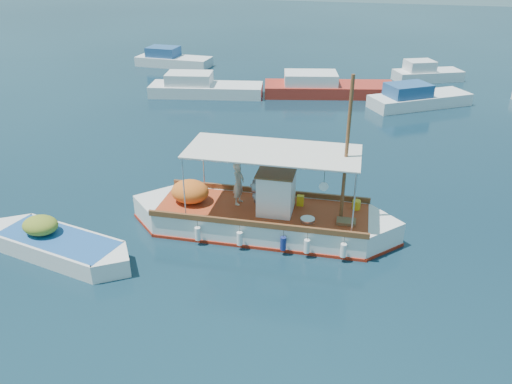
# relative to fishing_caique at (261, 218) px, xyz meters

# --- Properties ---
(ground) EXTENTS (160.00, 160.00, 0.00)m
(ground) POSITION_rel_fishing_caique_xyz_m (0.70, -0.37, -0.56)
(ground) COLOR black
(ground) RESTS_ON ground
(fishing_caique) EXTENTS (10.45, 3.19, 6.38)m
(fishing_caique) POSITION_rel_fishing_caique_xyz_m (0.00, 0.00, 0.00)
(fishing_caique) COLOR white
(fishing_caique) RESTS_ON ground
(dinghy) EXTENTS (6.08, 2.60, 1.51)m
(dinghy) POSITION_rel_fishing_caique_xyz_m (-6.52, -3.34, -0.24)
(dinghy) COLOR white
(dinghy) RESTS_ON ground
(bg_boat_nw) EXTENTS (8.24, 3.81, 1.80)m
(bg_boat_nw) POSITION_rel_fishing_caique_xyz_m (-8.48, 17.04, -0.06)
(bg_boat_nw) COLOR silver
(bg_boat_nw) RESTS_ON ground
(bg_boat_n) EXTENTS (9.62, 4.75, 1.80)m
(bg_boat_n) POSITION_rel_fishing_caique_xyz_m (-0.02, 19.34, -0.06)
(bg_boat_n) COLOR #A6281B
(bg_boat_n) RESTS_ON ground
(bg_boat_ne) EXTENTS (6.91, 5.60, 1.80)m
(bg_boat_ne) POSITION_rel_fishing_caique_xyz_m (6.25, 18.04, -0.06)
(bg_boat_ne) COLOR silver
(bg_boat_ne) RESTS_ON ground
(bg_boat_far_w) EXTENTS (6.59, 2.52, 1.80)m
(bg_boat_far_w) POSITION_rel_fishing_caique_xyz_m (-14.32, 25.19, -0.06)
(bg_boat_far_w) COLOR silver
(bg_boat_far_w) RESTS_ON ground
(bg_boat_far_n) EXTENTS (5.58, 3.94, 1.80)m
(bg_boat_far_n) POSITION_rel_fishing_caique_xyz_m (7.13, 25.37, -0.06)
(bg_boat_far_n) COLOR silver
(bg_boat_far_n) RESTS_ON ground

